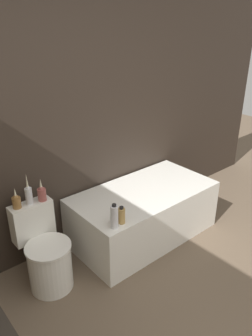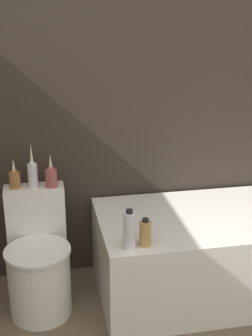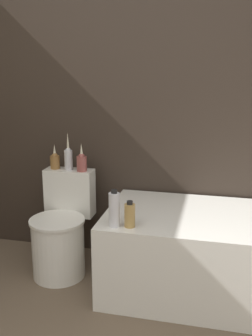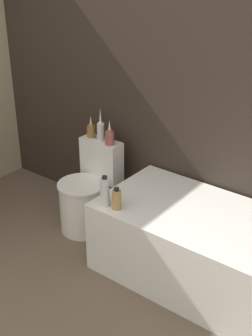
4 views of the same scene
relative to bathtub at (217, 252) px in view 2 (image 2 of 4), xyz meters
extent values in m
cube|color=#332821|center=(-0.79, 0.45, 1.02)|extent=(6.40, 0.06, 2.60)
cube|color=white|center=(0.00, 0.00, 0.00)|extent=(1.51, 0.79, 0.54)
cube|color=#B7BCC6|center=(0.00, 0.00, 0.26)|extent=(1.31, 0.59, 0.01)
cylinder|color=white|center=(-1.12, -0.03, -0.07)|extent=(0.37, 0.37, 0.41)
cylinder|color=white|center=(-1.12, -0.03, 0.15)|extent=(0.39, 0.39, 0.02)
cube|color=white|center=(-1.12, 0.22, 0.27)|extent=(0.36, 0.14, 0.35)
cylinder|color=olive|center=(-1.23, 0.23, 0.50)|extent=(0.07, 0.07, 0.10)
sphere|color=olive|center=(-1.23, 0.23, 0.54)|extent=(0.05, 0.05, 0.05)
cone|color=beige|center=(-1.23, 0.23, 0.59)|extent=(0.02, 0.02, 0.09)
cylinder|color=silver|center=(-1.12, 0.22, 0.52)|extent=(0.06, 0.06, 0.15)
sphere|color=silver|center=(-1.12, 0.22, 0.59)|extent=(0.04, 0.04, 0.04)
cone|color=beige|center=(-1.12, 0.22, 0.66)|extent=(0.02, 0.02, 0.13)
cylinder|color=#994C47|center=(-1.02, 0.20, 0.50)|extent=(0.07, 0.07, 0.11)
sphere|color=#994C47|center=(-1.02, 0.20, 0.56)|extent=(0.05, 0.05, 0.05)
cone|color=beige|center=(-1.02, 0.20, 0.61)|extent=(0.03, 0.03, 0.10)
cylinder|color=silver|center=(-0.63, -0.31, 0.37)|extent=(0.07, 0.07, 0.21)
cylinder|color=black|center=(-0.63, -0.31, 0.49)|extent=(0.04, 0.04, 0.02)
cylinder|color=tan|center=(-0.54, -0.30, 0.34)|extent=(0.06, 0.06, 0.14)
cylinder|color=black|center=(-0.54, -0.30, 0.42)|extent=(0.04, 0.04, 0.02)
camera|label=1|loc=(-2.05, -2.13, 1.88)|focal=35.00mm
camera|label=2|loc=(-1.07, -2.48, 1.52)|focal=50.00mm
camera|label=3|loc=(-0.07, -2.41, 1.20)|focal=42.00mm
camera|label=4|loc=(1.18, -2.42, 1.95)|focal=50.00mm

